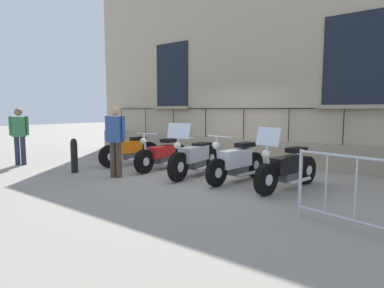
{
  "coord_description": "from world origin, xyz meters",
  "views": [
    {
      "loc": [
        6.71,
        4.79,
        1.65
      ],
      "look_at": [
        0.44,
        0.0,
        0.8
      ],
      "focal_mm": 29.9,
      "sensor_mm": 36.0,
      "label": 1
    }
  ],
  "objects_px": {
    "pedestrian_standing": "(19,133)",
    "pedestrian_walking": "(115,137)",
    "motorcycle_red": "(162,155)",
    "motorcycle_white": "(237,162)",
    "motorcycle_black": "(287,169)",
    "motorcycle_orange": "(130,151)",
    "crowd_barrier": "(372,194)",
    "bollard": "(74,155)",
    "motorcycle_silver": "(195,158)"
  },
  "relations": [
    {
      "from": "motorcycle_silver",
      "to": "motorcycle_black",
      "type": "bearing_deg",
      "value": 91.57
    },
    {
      "from": "motorcycle_black",
      "to": "crowd_barrier",
      "type": "bearing_deg",
      "value": 45.48
    },
    {
      "from": "motorcycle_orange",
      "to": "motorcycle_white",
      "type": "relative_size",
      "value": 0.98
    },
    {
      "from": "motorcycle_silver",
      "to": "motorcycle_white",
      "type": "relative_size",
      "value": 1.09
    },
    {
      "from": "crowd_barrier",
      "to": "pedestrian_standing",
      "type": "xyz_separation_m",
      "value": [
        0.2,
        -9.25,
        0.4
      ]
    },
    {
      "from": "motorcycle_orange",
      "to": "motorcycle_red",
      "type": "xyz_separation_m",
      "value": [
        -0.11,
        1.22,
        -0.02
      ]
    },
    {
      "from": "motorcycle_silver",
      "to": "pedestrian_walking",
      "type": "height_order",
      "value": "pedestrian_walking"
    },
    {
      "from": "motorcycle_orange",
      "to": "motorcycle_silver",
      "type": "bearing_deg",
      "value": 88.49
    },
    {
      "from": "crowd_barrier",
      "to": "bollard",
      "type": "relative_size",
      "value": 2.31
    },
    {
      "from": "motorcycle_silver",
      "to": "pedestrian_standing",
      "type": "bearing_deg",
      "value": -69.68
    },
    {
      "from": "pedestrian_standing",
      "to": "pedestrian_walking",
      "type": "height_order",
      "value": "pedestrian_walking"
    },
    {
      "from": "crowd_barrier",
      "to": "pedestrian_standing",
      "type": "height_order",
      "value": "pedestrian_standing"
    },
    {
      "from": "crowd_barrier",
      "to": "motorcycle_silver",
      "type": "bearing_deg",
      "value": -112.33
    },
    {
      "from": "crowd_barrier",
      "to": "pedestrian_walking",
      "type": "bearing_deg",
      "value": -93.88
    },
    {
      "from": "crowd_barrier",
      "to": "pedestrian_standing",
      "type": "distance_m",
      "value": 9.26
    },
    {
      "from": "motorcycle_white",
      "to": "pedestrian_standing",
      "type": "xyz_separation_m",
      "value": [
        1.96,
        -6.26,
        0.52
      ]
    },
    {
      "from": "crowd_barrier",
      "to": "motorcycle_orange",
      "type": "bearing_deg",
      "value": -104.94
    },
    {
      "from": "motorcycle_black",
      "to": "pedestrian_walking",
      "type": "relative_size",
      "value": 1.19
    },
    {
      "from": "motorcycle_orange",
      "to": "motorcycle_red",
      "type": "height_order",
      "value": "motorcycle_orange"
    },
    {
      "from": "motorcycle_white",
      "to": "pedestrian_walking",
      "type": "distance_m",
      "value": 2.96
    },
    {
      "from": "motorcycle_orange",
      "to": "motorcycle_black",
      "type": "bearing_deg",
      "value": 89.99
    },
    {
      "from": "motorcycle_black",
      "to": "pedestrian_walking",
      "type": "bearing_deg",
      "value": -69.74
    },
    {
      "from": "motorcycle_red",
      "to": "motorcycle_black",
      "type": "height_order",
      "value": "motorcycle_black"
    },
    {
      "from": "motorcycle_red",
      "to": "motorcycle_white",
      "type": "xyz_separation_m",
      "value": [
        0.11,
        2.41,
        0.04
      ]
    },
    {
      "from": "motorcycle_orange",
      "to": "motorcycle_red",
      "type": "bearing_deg",
      "value": 95.18
    },
    {
      "from": "motorcycle_red",
      "to": "motorcycle_white",
      "type": "relative_size",
      "value": 1.05
    },
    {
      "from": "motorcycle_white",
      "to": "pedestrian_standing",
      "type": "bearing_deg",
      "value": -72.6
    },
    {
      "from": "motorcycle_red",
      "to": "motorcycle_black",
      "type": "relative_size",
      "value": 1.03
    },
    {
      "from": "motorcycle_red",
      "to": "pedestrian_standing",
      "type": "distance_m",
      "value": 4.41
    },
    {
      "from": "motorcycle_white",
      "to": "crowd_barrier",
      "type": "xyz_separation_m",
      "value": [
        1.77,
        2.99,
        0.12
      ]
    },
    {
      "from": "crowd_barrier",
      "to": "pedestrian_walking",
      "type": "height_order",
      "value": "pedestrian_walking"
    },
    {
      "from": "motorcycle_red",
      "to": "motorcycle_white",
      "type": "bearing_deg",
      "value": 87.44
    },
    {
      "from": "motorcycle_white",
      "to": "motorcycle_black",
      "type": "height_order",
      "value": "motorcycle_black"
    },
    {
      "from": "crowd_barrier",
      "to": "bollard",
      "type": "xyz_separation_m",
      "value": [
        -0.1,
        -6.89,
        -0.11
      ]
    },
    {
      "from": "motorcycle_red",
      "to": "pedestrian_walking",
      "type": "height_order",
      "value": "pedestrian_walking"
    },
    {
      "from": "crowd_barrier",
      "to": "bollard",
      "type": "distance_m",
      "value": 6.9
    },
    {
      "from": "motorcycle_orange",
      "to": "motorcycle_black",
      "type": "relative_size",
      "value": 0.95
    },
    {
      "from": "motorcycle_white",
      "to": "bollard",
      "type": "xyz_separation_m",
      "value": [
        1.66,
        -3.91,
        0.01
      ]
    },
    {
      "from": "motorcycle_silver",
      "to": "pedestrian_standing",
      "type": "distance_m",
      "value": 5.48
    },
    {
      "from": "motorcycle_black",
      "to": "bollard",
      "type": "relative_size",
      "value": 2.31
    },
    {
      "from": "pedestrian_walking",
      "to": "bollard",
      "type": "bearing_deg",
      "value": -78.56
    },
    {
      "from": "motorcycle_orange",
      "to": "crowd_barrier",
      "type": "height_order",
      "value": "motorcycle_orange"
    },
    {
      "from": "bollard",
      "to": "pedestrian_walking",
      "type": "distance_m",
      "value": 1.48
    },
    {
      "from": "motorcycle_orange",
      "to": "bollard",
      "type": "relative_size",
      "value": 2.21
    },
    {
      "from": "motorcycle_silver",
      "to": "crowd_barrier",
      "type": "distance_m",
      "value": 4.47
    },
    {
      "from": "motorcycle_orange",
      "to": "crowd_barrier",
      "type": "distance_m",
      "value": 6.84
    },
    {
      "from": "pedestrian_walking",
      "to": "pedestrian_standing",
      "type": "bearing_deg",
      "value": -81.21
    },
    {
      "from": "motorcycle_orange",
      "to": "crowd_barrier",
      "type": "xyz_separation_m",
      "value": [
        1.76,
        6.61,
        0.14
      ]
    },
    {
      "from": "motorcycle_orange",
      "to": "bollard",
      "type": "distance_m",
      "value": 1.68
    },
    {
      "from": "motorcycle_red",
      "to": "pedestrian_standing",
      "type": "bearing_deg",
      "value": -61.78
    }
  ]
}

